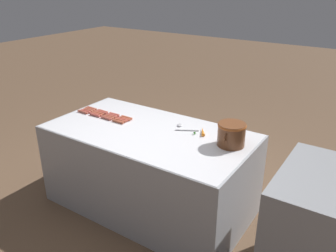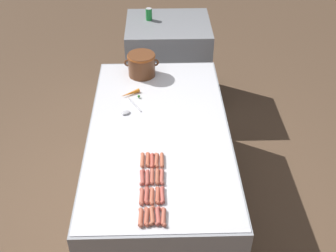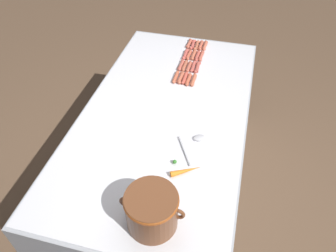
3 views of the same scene
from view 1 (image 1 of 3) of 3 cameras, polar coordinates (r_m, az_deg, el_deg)
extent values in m
plane|color=brown|center=(3.68, -2.92, -12.75)|extent=(20.00, 20.00, 0.00)
cube|color=#9EA0A5|center=(3.45, -3.06, -7.14)|extent=(1.04, 1.95, 0.83)
cube|color=silver|center=(3.26, -3.22, -0.77)|extent=(1.02, 1.91, 0.00)
cube|color=gray|center=(2.83, 24.60, -16.09)|extent=(0.88, 0.76, 0.93)
cylinder|color=#BC5D45|center=(3.85, -12.39, 2.86)|extent=(0.03, 0.12, 0.03)
sphere|color=#BC5D45|center=(3.89, -13.02, 3.01)|extent=(0.03, 0.03, 0.03)
sphere|color=#BC5D45|center=(3.81, -11.75, 2.71)|extent=(0.03, 0.03, 0.03)
cylinder|color=#B85744|center=(3.74, -10.66, 2.40)|extent=(0.03, 0.12, 0.03)
sphere|color=#B85744|center=(3.78, -11.32, 2.56)|extent=(0.03, 0.03, 0.03)
sphere|color=#B85744|center=(3.71, -9.99, 2.24)|extent=(0.03, 0.03, 0.03)
cylinder|color=#B04F42|center=(3.64, -8.80, 1.90)|extent=(0.03, 0.12, 0.03)
sphere|color=#B04F42|center=(3.68, -9.43, 2.10)|extent=(0.03, 0.03, 0.03)
sphere|color=#B04F42|center=(3.60, -8.15, 1.70)|extent=(0.03, 0.03, 0.03)
cylinder|color=#BA5E41|center=(3.54, -6.79, 1.39)|extent=(0.03, 0.12, 0.03)
sphere|color=#BA5E41|center=(3.57, -7.51, 1.58)|extent=(0.03, 0.03, 0.03)
sphere|color=#BA5E41|center=(3.50, -6.04, 1.20)|extent=(0.03, 0.03, 0.03)
cylinder|color=#BB5943|center=(3.83, -12.70, 2.71)|extent=(0.03, 0.12, 0.03)
sphere|color=#BB5943|center=(3.87, -13.34, 2.85)|extent=(0.03, 0.03, 0.03)
sphere|color=#BB5943|center=(3.79, -12.05, 2.55)|extent=(0.03, 0.03, 0.03)
cylinder|color=#B75042|center=(3.72, -10.88, 2.23)|extent=(0.03, 0.12, 0.03)
sphere|color=#B75042|center=(3.75, -11.55, 2.39)|extent=(0.03, 0.03, 0.03)
sphere|color=#B75042|center=(3.68, -10.19, 2.07)|extent=(0.03, 0.03, 0.03)
cylinder|color=#B25045|center=(3.62, -9.18, 1.76)|extent=(0.03, 0.12, 0.03)
sphere|color=#B25045|center=(3.65, -9.84, 1.94)|extent=(0.03, 0.03, 0.03)
sphere|color=#B25045|center=(3.58, -8.50, 1.57)|extent=(0.03, 0.03, 0.03)
cylinder|color=#BD593F|center=(3.51, -7.12, 1.20)|extent=(0.03, 0.12, 0.03)
sphere|color=#BD593F|center=(3.54, -7.86, 1.38)|extent=(0.03, 0.03, 0.03)
sphere|color=#BD593F|center=(3.48, -6.36, 1.01)|extent=(0.03, 0.03, 0.03)
cylinder|color=#B25D43|center=(3.80, -12.97, 2.54)|extent=(0.03, 0.12, 0.03)
sphere|color=#B25D43|center=(3.84, -13.53, 2.72)|extent=(0.03, 0.03, 0.03)
sphere|color=#B25D43|center=(3.76, -12.39, 2.35)|extent=(0.03, 0.03, 0.03)
cylinder|color=#BB5D42|center=(3.70, -11.31, 2.11)|extent=(0.03, 0.12, 0.03)
sphere|color=#BB5D42|center=(3.74, -11.98, 2.27)|extent=(0.03, 0.03, 0.03)
sphere|color=#BB5D42|center=(3.66, -10.64, 1.94)|extent=(0.03, 0.03, 0.03)
cylinder|color=#B25642|center=(3.59, -9.37, 1.57)|extent=(0.03, 0.12, 0.03)
sphere|color=#B25642|center=(3.63, -10.07, 1.75)|extent=(0.03, 0.03, 0.03)
sphere|color=#B25642|center=(3.55, -8.66, 1.39)|extent=(0.03, 0.03, 0.03)
cylinder|color=#BF4F3F|center=(3.50, -7.55, 1.08)|extent=(0.03, 0.12, 0.03)
sphere|color=#BF4F3F|center=(3.53, -8.26, 1.28)|extent=(0.03, 0.03, 0.03)
sphere|color=#BF4F3F|center=(3.46, -6.83, 0.88)|extent=(0.03, 0.03, 0.03)
cylinder|color=#B95147|center=(3.78, -13.36, 2.39)|extent=(0.03, 0.12, 0.03)
sphere|color=#B95147|center=(3.83, -13.92, 2.58)|extent=(0.03, 0.03, 0.03)
sphere|color=#B95147|center=(3.74, -12.79, 2.21)|extent=(0.03, 0.03, 0.03)
cylinder|color=#BC573F|center=(3.67, -11.62, 1.92)|extent=(0.03, 0.12, 0.03)
sphere|color=#BC573F|center=(3.71, -12.29, 2.08)|extent=(0.03, 0.03, 0.03)
sphere|color=#BC573F|center=(3.64, -10.94, 1.75)|extent=(0.03, 0.03, 0.03)
cylinder|color=#B05A40|center=(3.57, -9.76, 1.41)|extent=(0.03, 0.12, 0.03)
sphere|color=#B05A40|center=(3.60, -10.45, 1.59)|extent=(0.03, 0.03, 0.03)
sphere|color=#B05A40|center=(3.53, -9.05, 1.23)|extent=(0.03, 0.03, 0.03)
cylinder|color=#B65B43|center=(3.47, -7.85, 0.92)|extent=(0.03, 0.12, 0.03)
sphere|color=#B65B43|center=(3.51, -8.61, 1.10)|extent=(0.03, 0.03, 0.03)
sphere|color=#B65B43|center=(3.44, -7.07, 0.74)|extent=(0.03, 0.03, 0.03)
cylinder|color=#B85944|center=(3.77, -13.79, 2.27)|extent=(0.03, 0.12, 0.03)
sphere|color=#B85944|center=(3.81, -14.44, 2.42)|extent=(0.03, 0.03, 0.03)
sphere|color=#B85944|center=(3.73, -13.14, 2.11)|extent=(0.03, 0.03, 0.03)
cylinder|color=#BD5146|center=(3.65, -11.91, 1.78)|extent=(0.03, 0.12, 0.03)
sphere|color=#BD5146|center=(3.69, -12.53, 1.96)|extent=(0.03, 0.03, 0.03)
sphere|color=#BD5146|center=(3.61, -11.28, 1.58)|extent=(0.03, 0.03, 0.03)
cylinder|color=#B55546|center=(3.55, -10.10, 1.27)|extent=(0.03, 0.12, 0.03)
sphere|color=#B55546|center=(3.59, -10.81, 1.45)|extent=(0.03, 0.03, 0.03)
sphere|color=#B55546|center=(3.51, -9.38, 1.09)|extent=(0.03, 0.03, 0.03)
cylinder|color=#BD5C3F|center=(3.45, -8.22, 0.72)|extent=(0.03, 0.12, 0.03)
sphere|color=#BD5C3F|center=(3.48, -8.94, 0.92)|extent=(0.03, 0.03, 0.03)
sphere|color=#BD5C3F|center=(3.41, -7.48, 0.52)|extent=(0.03, 0.03, 0.03)
cylinder|color=brown|center=(2.98, 10.36, -1.38)|extent=(0.23, 0.23, 0.20)
torus|color=#9E4A1B|center=(2.94, 10.48, 0.14)|extent=(0.24, 0.24, 0.03)
torus|color=brown|center=(3.07, 11.27, -0.27)|extent=(0.07, 0.02, 0.07)
torus|color=brown|center=(2.87, 9.45, -1.84)|extent=(0.07, 0.02, 0.07)
cylinder|color=#B7B7BC|center=(3.24, 3.13, -0.71)|extent=(0.12, 0.20, 0.01)
ellipsoid|color=#B7B7BC|center=(3.35, 1.97, 0.16)|extent=(0.09, 0.08, 0.02)
cone|color=orange|center=(3.21, 5.71, -0.87)|extent=(0.16, 0.12, 0.03)
sphere|color=#387F2D|center=(3.17, 4.39, -1.14)|extent=(0.02, 0.02, 0.02)
camera|label=2|loc=(4.87, -30.68, 27.40)|focal=44.87mm
camera|label=3|loc=(2.79, 29.33, 21.14)|focal=34.21mm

